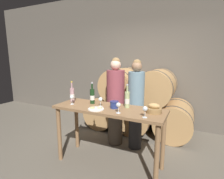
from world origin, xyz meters
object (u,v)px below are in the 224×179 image
object	(u,v)px
cheese_plate	(96,109)
wine_glass_far_left	(72,98)
tasting_table	(109,117)
person_right	(136,104)
bread_basket	(154,109)
wine_glass_left	(101,100)
wine_bottle_rose	(72,95)
wine_glass_right	(145,109)
blue_crock	(114,104)
wine_bottle_white	(127,99)
wine_glass_center	(118,105)
wine_bottle_red	(92,96)
person_left	(115,101)

from	to	relation	value
cheese_plate	wine_glass_far_left	distance (m)	0.50
tasting_table	person_right	xyz separation A→B (m)	(0.20, 0.66, 0.06)
bread_basket	wine_glass_left	xyz separation A→B (m)	(-0.78, -0.05, 0.06)
person_right	wine_glass_far_left	world-z (taller)	person_right
wine_bottle_rose	wine_glass_right	size ratio (longest dim) A/B	2.40
tasting_table	blue_crock	size ratio (longest dim) A/B	13.14
wine_bottle_white	wine_glass_center	distance (m)	0.29
person_right	blue_crock	world-z (taller)	person_right
cheese_plate	wine_glass_far_left	size ratio (longest dim) A/B	1.59
blue_crock	wine_bottle_white	bearing A→B (deg)	34.24
wine_glass_left	cheese_plate	bearing A→B (deg)	-83.94
bread_basket	wine_bottle_red	bearing A→B (deg)	177.82
wine_bottle_rose	wine_glass_right	distance (m)	1.30
person_left	cheese_plate	distance (m)	0.83
wine_bottle_white	bread_basket	distance (m)	0.41
tasting_table	wine_glass_center	world-z (taller)	wine_glass_center
wine_bottle_red	wine_glass_far_left	size ratio (longest dim) A/B	2.40
bread_basket	cheese_plate	distance (m)	0.79
tasting_table	person_left	size ratio (longest dim) A/B	1.01
wine_bottle_red	cheese_plate	bearing A→B (deg)	-49.50
blue_crock	bread_basket	distance (m)	0.56
wine_bottle_red	bread_basket	distance (m)	0.98
wine_bottle_red	blue_crock	size ratio (longest dim) A/B	2.74
blue_crock	wine_glass_center	xyz separation A→B (m)	(0.15, -0.18, 0.05)
wine_glass_far_left	wine_bottle_rose	bearing A→B (deg)	126.32
wine_glass_center	wine_bottle_white	bearing A→B (deg)	87.68
wine_glass_left	wine_bottle_rose	bearing A→B (deg)	176.14
wine_glass_far_left	wine_glass_left	size ratio (longest dim) A/B	1.00
person_right	wine_glass_far_left	xyz separation A→B (m)	(-0.80, -0.74, 0.19)
person_left	wine_glass_right	distance (m)	1.17
wine_glass_far_left	wine_glass_left	world-z (taller)	same
wine_glass_left	wine_glass_center	size ratio (longest dim) A/B	1.00
bread_basket	wine_glass_right	size ratio (longest dim) A/B	1.45
wine_bottle_red	bread_basket	size ratio (longest dim) A/B	1.66
person_left	wine_glass_center	world-z (taller)	person_left
wine_bottle_white	bread_basket	world-z (taller)	wine_bottle_white
cheese_plate	wine_glass_far_left	bearing A→B (deg)	170.51
tasting_table	wine_bottle_red	distance (m)	0.44
blue_crock	cheese_plate	distance (m)	0.27
bread_basket	cheese_plate	bearing A→B (deg)	-164.06
blue_crock	cheese_plate	world-z (taller)	blue_crock
blue_crock	bread_basket	xyz separation A→B (m)	(0.56, 0.04, -0.01)
wine_bottle_white	wine_glass_right	distance (m)	0.47
tasting_table	person_left	bearing A→B (deg)	106.12
cheese_plate	wine_glass_far_left	xyz separation A→B (m)	(-0.48, 0.08, 0.10)
wine_bottle_red	wine_glass_right	size ratio (longest dim) A/B	2.40
wine_bottle_red	wine_glass_right	distance (m)	0.97
blue_crock	person_left	bearing A→B (deg)	112.93
wine_bottle_rose	cheese_plate	bearing A→B (deg)	-19.53
wine_bottle_red	wine_bottle_white	size ratio (longest dim) A/B	0.99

